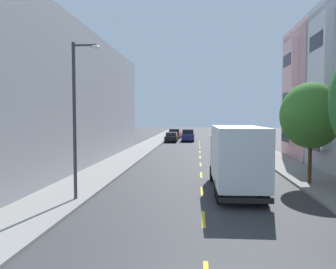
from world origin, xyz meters
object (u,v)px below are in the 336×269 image
parked_sedan_orange (247,152)px  parked_pickup_red (175,134)px  moving_navy_sedan (188,135)px  street_lamp (77,110)px  parked_wagon_black (171,137)px  street_tree_second (311,115)px  delivery_box_truck (236,156)px  parked_suv_forest (235,141)px  parked_wagon_white (228,137)px

parked_sedan_orange → parked_pickup_red: (-8.73, 29.05, 0.08)m
moving_navy_sedan → street_lamp: bearing=-96.2°
parked_sedan_orange → parked_wagon_black: (-8.69, 20.61, 0.05)m
street_tree_second → moving_navy_sedan: street_tree_second is taller
street_tree_second → parked_wagon_black: 33.68m
delivery_box_truck → street_tree_second: bearing=26.6°
street_lamp → parked_sedan_orange: street_lamp is taller
delivery_box_truck → parked_suv_forest: 24.15m
street_lamp → parked_wagon_white: (10.37, 36.82, -3.61)m
parked_wagon_white → parked_sedan_orange: parked_wagon_white is taller
parked_sedan_orange → moving_navy_sedan: moving_navy_sedan is taller
parked_sedan_orange → parked_wagon_black: parked_wagon_black is taller
parked_pickup_red → parked_suv_forest: bearing=-64.7°
street_lamp → street_tree_second: bearing=21.8°
delivery_box_truck → parked_wagon_black: delivery_box_truck is taller
street_tree_second → parked_wagon_white: street_tree_second is taller
delivery_box_truck → parked_suv_forest: size_ratio=1.56×
street_tree_second → parked_pickup_red: 41.74m
delivery_box_truck → parked_sedan_orange: 13.72m
street_lamp → parked_suv_forest: 28.75m
street_tree_second → delivery_box_truck: (-4.59, -2.30, -2.15)m
parked_wagon_black → moving_navy_sedan: 2.95m
street_tree_second → moving_navy_sedan: (-8.20, 33.15, -3.16)m
street_tree_second → street_lamp: bearing=-158.2°
parked_pickup_red → moving_navy_sedan: moving_navy_sedan is taller
parked_suv_forest → parked_wagon_black: bearing=131.0°
parked_suv_forest → moving_navy_sedan: size_ratio=1.01×
street_lamp → moving_navy_sedan: (4.16, 38.09, -3.43)m
delivery_box_truck → parked_pickup_red: 42.95m
parked_wagon_white → parked_suv_forest: bearing=-90.4°
street_tree_second → delivery_box_truck: bearing=-153.4°
delivery_box_truck → parked_pickup_red: size_ratio=1.42×
parked_sedan_orange → moving_navy_sedan: (-6.11, 22.03, 0.24)m
moving_navy_sedan → parked_wagon_white: bearing=-11.5°
delivery_box_truck → parked_suv_forest: delivery_box_truck is taller
parked_pickup_red → moving_navy_sedan: 7.49m
parked_pickup_red → parked_sedan_orange: bearing=-73.3°
street_lamp → parked_suv_forest: (10.30, 26.63, -3.43)m
parked_sedan_orange → parked_suv_forest: bearing=89.8°
parked_sedan_orange → parked_wagon_black: bearing=112.9°
parked_sedan_orange → moving_navy_sedan: bearing=105.5°
street_tree_second → delivery_box_truck: 5.57m
parked_wagon_black → moving_navy_sedan: size_ratio=0.98×
street_lamp → parked_pickup_red: bearing=88.0°
parked_pickup_red → parked_suv_forest: parked_suv_forest is taller
parked_wagon_white → moving_navy_sedan: (-6.22, 1.27, 0.18)m
street_tree_second → parked_pickup_red: (-10.82, 40.17, -3.32)m
parked_sedan_orange → parked_pickup_red: parked_pickup_red is taller
delivery_box_truck → parked_sedan_orange: size_ratio=1.68×
parked_suv_forest → parked_wagon_white: bearing=89.6°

